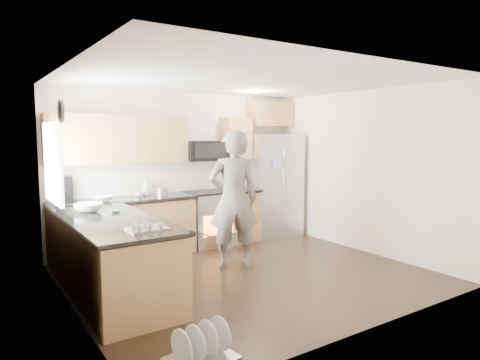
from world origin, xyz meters
TOP-DOWN VIEW (x-y plane):
  - ground at (0.00, 0.00)m, footprint 4.50×4.50m
  - room_shell at (-0.04, 0.02)m, footprint 4.54×4.04m
  - back_cabinet_run at (-0.59, 1.75)m, footprint 4.45×0.64m
  - peninsula at (-1.75, 0.25)m, footprint 0.96×2.36m
  - stove_range at (0.35, 1.69)m, footprint 0.76×0.97m
  - refrigerator at (1.74, 1.70)m, footprint 1.03×0.86m
  - person at (0.03, 0.41)m, footprint 0.84×0.70m
  - dish_rack at (-1.59, -1.62)m, footprint 0.59×0.50m

SIDE VIEW (x-z plane):
  - ground at x=0.00m, z-range 0.00..0.00m
  - dish_rack at x=-1.59m, z-range -0.08..0.26m
  - peninsula at x=-1.75m, z-range -0.05..0.98m
  - stove_range at x=0.35m, z-range -0.22..1.57m
  - refrigerator at x=1.74m, z-range 0.00..1.91m
  - back_cabinet_run at x=-0.59m, z-range -0.29..2.21m
  - person at x=0.03m, z-range 0.00..1.96m
  - room_shell at x=-0.04m, z-range 0.36..2.98m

